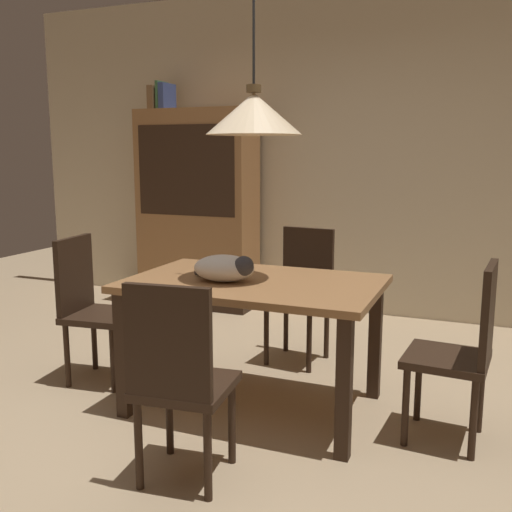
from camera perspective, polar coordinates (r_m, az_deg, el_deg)
ground at (r=3.26m, az=-4.66°, el=-16.49°), size 10.00×10.00×0.00m
back_wall at (r=5.41m, az=7.97°, el=9.91°), size 6.40×0.10×2.90m
dining_table at (r=3.30m, az=-0.21°, el=-4.08°), size 1.40×0.90×0.75m
chair_right_side at (r=3.11m, az=19.60°, el=-8.24°), size 0.43×0.43×0.93m
chair_left_side at (r=3.89m, az=-15.89°, el=-4.39°), size 0.44×0.44×0.93m
chair_far_back at (r=4.14m, az=4.51°, el=-3.17°), size 0.44×0.44×0.93m
chair_near_front at (r=2.59m, az=-7.56°, el=-11.44°), size 0.44×0.44×0.93m
cat_sleeping at (r=3.23m, az=-2.96°, el=-1.18°), size 0.40×0.28×0.16m
pendant_lamp at (r=3.21m, az=-0.22°, el=13.76°), size 0.52×0.52×1.30m
hutch_bookcase at (r=5.58m, az=-5.71°, el=4.20°), size 1.12×0.45×1.85m
book_brown_thick at (r=5.79m, az=-9.69°, el=14.93°), size 0.06×0.24×0.22m
book_green_slim at (r=5.76m, az=-9.16°, el=15.17°), size 0.03×0.20×0.26m
book_blue_wide at (r=5.73m, az=-8.65°, el=15.11°), size 0.06×0.24×0.24m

